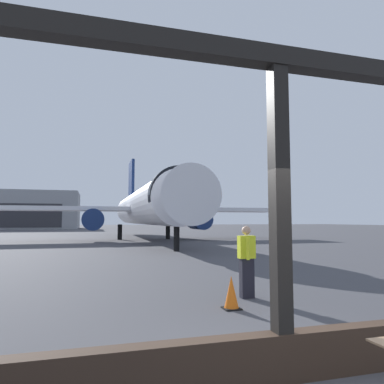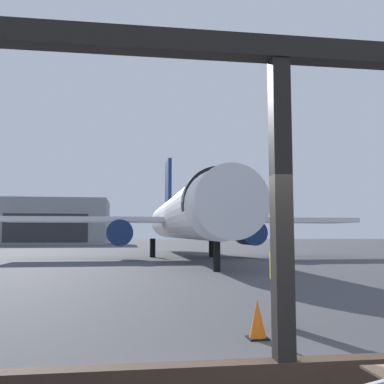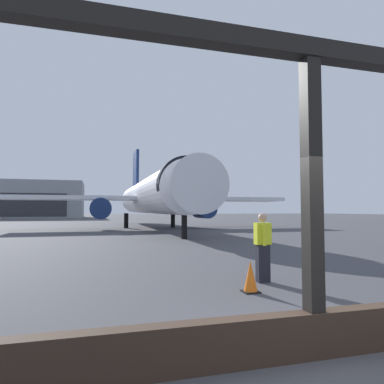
{
  "view_description": "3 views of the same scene",
  "coord_description": "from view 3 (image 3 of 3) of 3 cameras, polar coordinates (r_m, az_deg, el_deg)",
  "views": [
    {
      "loc": [
        -2.19,
        -3.82,
        1.88
      ],
      "look_at": [
        2.97,
        14.48,
        3.42
      ],
      "focal_mm": 32.84,
      "sensor_mm": 36.0,
      "label": 1
    },
    {
      "loc": [
        -1.64,
        -4.59,
        1.87
      ],
      "look_at": [
        1.4,
        16.46,
        3.87
      ],
      "focal_mm": 41.54,
      "sensor_mm": 36.0,
      "label": 2
    },
    {
      "loc": [
        -2.67,
        -3.8,
        1.83
      ],
      "look_at": [
        2.45,
        14.33,
        2.81
      ],
      "focal_mm": 32.18,
      "sensor_mm": 36.0,
      "label": 3
    }
  ],
  "objects": [
    {
      "name": "traffic_cone",
      "position": [
        7.98,
        9.67,
        -13.75
      ],
      "size": [
        0.36,
        0.36,
        0.69
      ],
      "color": "orange",
      "rests_on": "ground"
    },
    {
      "name": "airplane",
      "position": [
        34.17,
        -6.59,
        -0.61
      ],
      "size": [
        27.46,
        32.99,
        10.0
      ],
      "color": "silver",
      "rests_on": "ground"
    },
    {
      "name": "ground_crew_worker",
      "position": [
        9.03,
        11.64,
        -8.81
      ],
      "size": [
        0.4,
        0.55,
        1.74
      ],
      "color": "black",
      "rests_on": "ground"
    },
    {
      "name": "window_frame",
      "position": [
        4.66,
        19.37,
        -6.98
      ],
      "size": [
        8.54,
        0.24,
        4.04
      ],
      "color": "#38281E",
      "rests_on": "ground"
    },
    {
      "name": "distant_hangar",
      "position": [
        86.77,
        -24.29,
        -1.21
      ],
      "size": [
        20.22,
        15.41,
        8.23
      ],
      "color": "gray",
      "rests_on": "ground"
    },
    {
      "name": "ground_plane",
      "position": [
        43.92,
        -12.31,
        -5.29
      ],
      "size": [
        220.0,
        220.0,
        0.0
      ],
      "primitive_type": "plane",
      "color": "#424247"
    }
  ]
}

